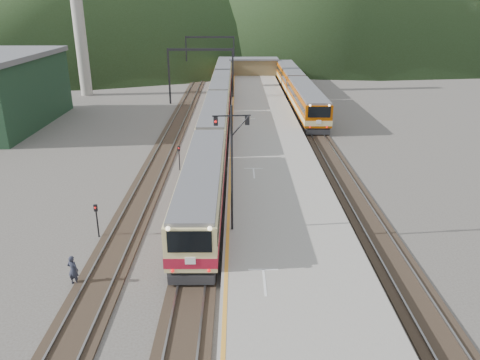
{
  "coord_description": "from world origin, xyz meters",
  "views": [
    {
      "loc": [
        2.44,
        -14.13,
        14.23
      ],
      "look_at": [
        2.63,
        17.84,
        2.0
      ],
      "focal_mm": 35.0,
      "sensor_mm": 36.0,
      "label": 1
    }
  ],
  "objects_px": {
    "signal_mast": "(232,157)",
    "main_train": "(218,104)",
    "worker": "(73,270)",
    "second_train": "(297,87)"
  },
  "relations": [
    {
      "from": "signal_mast",
      "to": "main_train",
      "type": "bearing_deg",
      "value": 93.63
    },
    {
      "from": "second_train",
      "to": "signal_mast",
      "type": "height_order",
      "value": "signal_mast"
    },
    {
      "from": "worker",
      "to": "second_train",
      "type": "bearing_deg",
      "value": -95.05
    },
    {
      "from": "main_train",
      "to": "signal_mast",
      "type": "bearing_deg",
      "value": -86.37
    },
    {
      "from": "main_train",
      "to": "worker",
      "type": "bearing_deg",
      "value": -99.52
    },
    {
      "from": "main_train",
      "to": "worker",
      "type": "relative_size",
      "value": 45.01
    },
    {
      "from": "second_train",
      "to": "signal_mast",
      "type": "distance_m",
      "value": 46.54
    },
    {
      "from": "second_train",
      "to": "signal_mast",
      "type": "xyz_separation_m",
      "value": [
        -9.39,
        -45.44,
        3.61
      ]
    },
    {
      "from": "signal_mast",
      "to": "worker",
      "type": "height_order",
      "value": "signal_mast"
    },
    {
      "from": "main_train",
      "to": "worker",
      "type": "distance_m",
      "value": 38.33
    }
  ]
}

